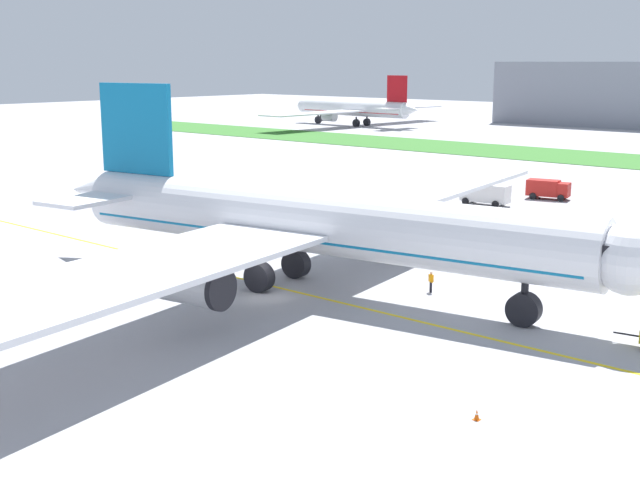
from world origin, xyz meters
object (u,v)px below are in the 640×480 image
(service_truck_fuel_bowser, at_px, (486,194))
(traffic_cone_near_nose, at_px, (477,415))
(ground_crew_marshaller_front, at_px, (431,280))
(ground_crew_wingwalker_port, at_px, (125,295))
(service_truck_baggage_loader, at_px, (548,188))
(parked_airliner_far_left, at_px, (356,109))
(traffic_cone_starboard_wing, at_px, (4,284))
(airliner_foreground, at_px, (306,222))

(service_truck_fuel_bowser, bearing_deg, traffic_cone_near_nose, -60.29)
(ground_crew_marshaller_front, height_order, service_truck_fuel_bowser, service_truck_fuel_bowser)
(ground_crew_wingwalker_port, xyz_separation_m, traffic_cone_near_nose, (30.24, -0.42, -0.68))
(traffic_cone_near_nose, bearing_deg, service_truck_baggage_loader, 113.40)
(service_truck_baggage_loader, xyz_separation_m, parked_airliner_far_left, (-101.12, 85.41, 3.44))
(ground_crew_marshaller_front, bearing_deg, service_truck_fuel_bowser, 114.42)
(service_truck_baggage_loader, relative_size, parked_airliner_far_left, 0.08)
(traffic_cone_near_nose, relative_size, service_truck_baggage_loader, 0.10)
(traffic_cone_starboard_wing, relative_size, service_truck_fuel_bowser, 0.09)
(ground_crew_wingwalker_port, relative_size, traffic_cone_near_nose, 2.73)
(traffic_cone_starboard_wing, bearing_deg, service_truck_fuel_bowser, 81.36)
(airliner_foreground, bearing_deg, traffic_cone_near_nose, -29.10)
(ground_crew_wingwalker_port, bearing_deg, traffic_cone_near_nose, -0.79)
(traffic_cone_near_nose, xyz_separation_m, parked_airliner_far_left, (-130.51, 153.31, 4.60))
(parked_airliner_far_left, bearing_deg, airliner_foreground, -52.64)
(traffic_cone_starboard_wing, bearing_deg, traffic_cone_near_nose, 3.59)
(traffic_cone_starboard_wing, xyz_separation_m, service_truck_fuel_bowser, (9.25, 60.89, 1.21))
(traffic_cone_starboard_wing, distance_m, service_truck_fuel_bowser, 61.60)
(traffic_cone_near_nose, height_order, service_truck_fuel_bowser, service_truck_fuel_bowser)
(service_truck_fuel_bowser, xyz_separation_m, parked_airliner_far_left, (-97.27, 95.08, 3.39))
(ground_crew_wingwalker_port, relative_size, ground_crew_marshaller_front, 0.94)
(traffic_cone_near_nose, bearing_deg, parked_airliner_far_left, 130.41)
(parked_airliner_far_left, bearing_deg, traffic_cone_starboard_wing, -60.56)
(airliner_foreground, bearing_deg, service_truck_fuel_bowser, 102.22)
(ground_crew_wingwalker_port, bearing_deg, traffic_cone_starboard_wing, -165.87)
(ground_crew_wingwalker_port, height_order, service_truck_baggage_loader, service_truck_baggage_loader)
(service_truck_baggage_loader, xyz_separation_m, service_truck_fuel_bowser, (-3.85, -9.68, 0.05))
(airliner_foreground, bearing_deg, parked_airliner_far_left, 127.36)
(traffic_cone_starboard_wing, xyz_separation_m, parked_airliner_far_left, (-88.02, 155.97, 4.60))
(service_truck_baggage_loader, distance_m, parked_airliner_far_left, 132.41)
(airliner_foreground, relative_size, service_truck_baggage_loader, 14.73)
(ground_crew_wingwalker_port, height_order, service_truck_fuel_bowser, service_truck_fuel_bowser)
(parked_airliner_far_left, bearing_deg, service_truck_baggage_loader, -40.18)
(traffic_cone_near_nose, xyz_separation_m, traffic_cone_starboard_wing, (-42.48, -2.66, 0.00))
(traffic_cone_near_nose, relative_size, parked_airliner_far_left, 0.01)
(service_truck_baggage_loader, bearing_deg, parked_airliner_far_left, 139.82)
(airliner_foreground, bearing_deg, ground_crew_wingwalker_port, -118.29)
(service_truck_fuel_bowser, height_order, parked_airliner_far_left, parked_airliner_far_left)
(airliner_foreground, bearing_deg, traffic_cone_starboard_wing, -140.47)
(ground_crew_marshaller_front, bearing_deg, airliner_foreground, -144.35)
(service_truck_baggage_loader, bearing_deg, traffic_cone_near_nose, -66.60)
(airliner_foreground, height_order, service_truck_fuel_bowser, airliner_foreground)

